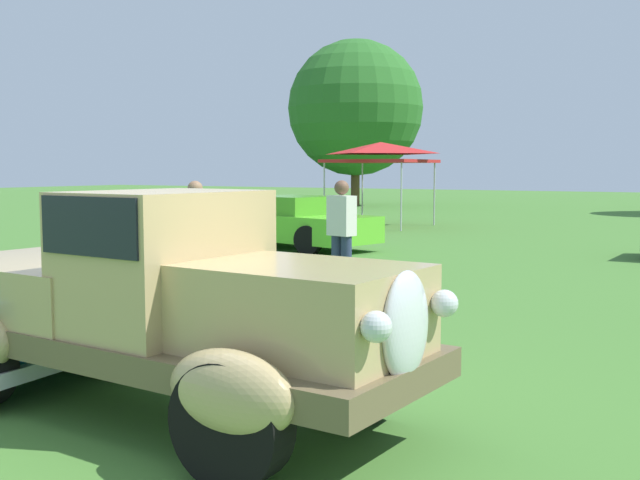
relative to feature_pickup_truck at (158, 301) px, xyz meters
name	(u,v)px	position (x,y,z in m)	size (l,w,h in m)	color
ground_plane	(154,413)	(-0.04, -0.03, -0.87)	(120.00, 120.00, 0.00)	#42752D
feature_pickup_truck	(158,301)	(0.00, 0.00, 0.00)	(4.54, 2.05, 1.70)	brown
show_car_cream	(160,211)	(-11.54, 12.84, -0.27)	(4.62, 2.72, 1.22)	beige
show_car_lime	(295,223)	(-5.55, 10.83, -0.27)	(4.29, 2.65, 1.22)	#60C62D
spectator_near_truck	(196,234)	(-3.17, 4.32, 0.05)	(0.26, 0.41, 1.69)	#283351
spectator_between_cars	(342,232)	(-1.54, 5.74, 0.05)	(0.44, 0.32, 1.69)	#283351
canopy_tent_left_field	(381,151)	(-6.74, 17.93, 1.56)	(2.95, 2.95, 2.71)	#B7B7BC
treeline_far_left	(356,108)	(-13.80, 29.77, 3.99)	(6.73, 6.73, 8.23)	brown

